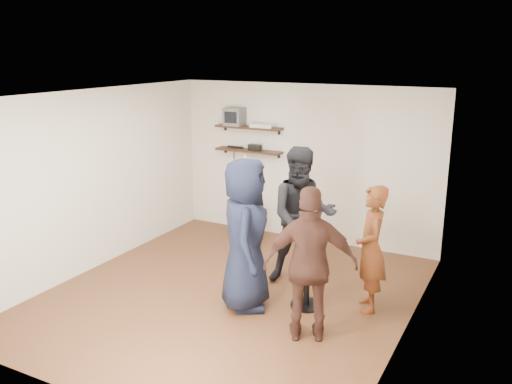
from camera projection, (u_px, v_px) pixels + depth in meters
room at (229, 200)px, 6.80m from camera, size 4.58×5.08×2.68m
shelf_upper at (249, 127)px, 9.14m from camera, size 1.20×0.25×0.04m
shelf_lower at (249, 151)px, 9.24m from camera, size 1.20×0.25×0.04m
crt_monitor at (235, 116)px, 9.21m from camera, size 0.32×0.30×0.30m
dvd_deck at (263, 126)px, 9.00m from camera, size 0.40×0.24×0.06m
radio at (255, 147)px, 9.17m from camera, size 0.22×0.10×0.10m
power_strip at (235, 147)px, 9.41m from camera, size 0.30×0.05×0.03m
side_table at (247, 214)px, 8.98m from camera, size 0.57×0.57×0.57m
vase_lilies at (246, 191)px, 8.88m from camera, size 0.19×0.20×0.96m
drinks_table at (307, 260)px, 6.66m from camera, size 0.53×0.53×0.96m
wine_glass_fl at (302, 223)px, 6.52m from camera, size 0.07×0.07×0.21m
wine_glass_fr at (312, 225)px, 6.47m from camera, size 0.07×0.07×0.20m
wine_glass_bl at (308, 222)px, 6.60m from camera, size 0.06×0.06×0.19m
wine_glass_br at (311, 222)px, 6.53m from camera, size 0.07×0.07×0.22m
person_plaid at (371, 249)px, 6.57m from camera, size 0.58×0.68×1.58m
person_dark at (303, 216)px, 7.31m from camera, size 1.15×1.06×1.89m
person_navy at (245, 235)px, 6.59m from camera, size 0.96×1.10×1.90m
person_brown at (311, 265)px, 5.86m from camera, size 1.11×0.81×1.75m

